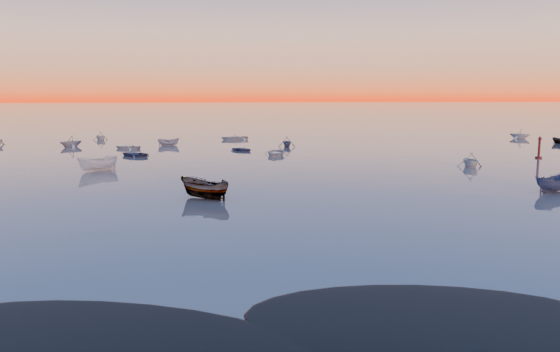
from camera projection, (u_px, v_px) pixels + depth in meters
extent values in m
plane|color=#665B55|center=(247.00, 130.00, 117.73)|extent=(600.00, 600.00, 0.00)
imported|color=navy|center=(554.00, 192.00, 45.56)|extent=(3.22, 4.58, 1.46)
cylinder|color=#410E0E|center=(538.00, 158.00, 68.43)|extent=(0.82, 0.82, 0.27)
cylinder|color=#410E0E|center=(539.00, 149.00, 68.25)|extent=(0.29, 0.29, 2.36)
cone|color=#410E0E|center=(540.00, 138.00, 68.04)|extent=(0.54, 0.54, 0.45)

